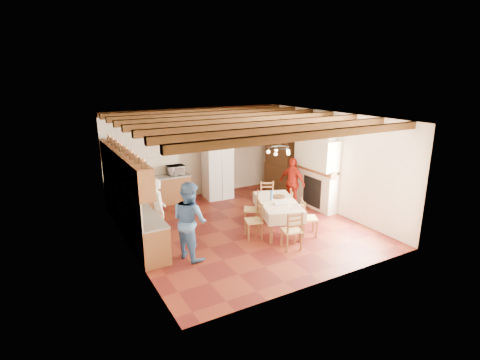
% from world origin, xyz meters
% --- Properties ---
extents(floor, '(6.00, 6.50, 0.02)m').
position_xyz_m(floor, '(0.00, 0.00, -0.01)').
color(floor, '#531613').
rests_on(floor, ground).
extents(ceiling, '(6.00, 6.50, 0.02)m').
position_xyz_m(ceiling, '(0.00, 0.00, 3.01)').
color(ceiling, silver).
rests_on(ceiling, ground).
extents(wall_back, '(6.00, 0.02, 3.00)m').
position_xyz_m(wall_back, '(0.00, 3.26, 1.50)').
color(wall_back, '#EFDFC7').
rests_on(wall_back, ground).
extents(wall_front, '(6.00, 0.02, 3.00)m').
position_xyz_m(wall_front, '(0.00, -3.26, 1.50)').
color(wall_front, '#EFDFC7').
rests_on(wall_front, ground).
extents(wall_left, '(0.02, 6.50, 3.00)m').
position_xyz_m(wall_left, '(-3.01, 0.00, 1.50)').
color(wall_left, '#EFDFC7').
rests_on(wall_left, ground).
extents(wall_right, '(0.02, 6.50, 3.00)m').
position_xyz_m(wall_right, '(3.01, 0.00, 1.50)').
color(wall_right, '#EFDFC7').
rests_on(wall_right, ground).
extents(ceiling_beams, '(6.00, 6.30, 0.16)m').
position_xyz_m(ceiling_beams, '(0.00, 0.00, 2.91)').
color(ceiling_beams, '#331F0A').
rests_on(ceiling_beams, ground).
extents(lower_cabinets_left, '(0.60, 4.30, 0.86)m').
position_xyz_m(lower_cabinets_left, '(-2.70, 1.05, 0.43)').
color(lower_cabinets_left, brown).
rests_on(lower_cabinets_left, ground).
extents(lower_cabinets_back, '(2.30, 0.60, 0.86)m').
position_xyz_m(lower_cabinets_back, '(-1.55, 2.95, 0.43)').
color(lower_cabinets_back, brown).
rests_on(lower_cabinets_back, ground).
extents(countertop_left, '(0.62, 4.30, 0.04)m').
position_xyz_m(countertop_left, '(-2.70, 1.05, 0.88)').
color(countertop_left, slate).
rests_on(countertop_left, lower_cabinets_left).
extents(countertop_back, '(2.34, 0.62, 0.04)m').
position_xyz_m(countertop_back, '(-1.55, 2.95, 0.88)').
color(countertop_back, slate).
rests_on(countertop_back, lower_cabinets_back).
extents(backsplash_left, '(0.03, 4.30, 0.60)m').
position_xyz_m(backsplash_left, '(-2.98, 1.05, 1.20)').
color(backsplash_left, '#EDEACC').
rests_on(backsplash_left, ground).
extents(backsplash_back, '(2.30, 0.03, 0.60)m').
position_xyz_m(backsplash_back, '(-1.55, 3.23, 1.20)').
color(backsplash_back, '#EDEACC').
rests_on(backsplash_back, ground).
extents(upper_cabinets, '(0.35, 4.20, 0.70)m').
position_xyz_m(upper_cabinets, '(-2.83, 1.05, 1.85)').
color(upper_cabinets, brown).
rests_on(upper_cabinets, ground).
extents(fireplace, '(0.56, 1.60, 2.80)m').
position_xyz_m(fireplace, '(2.72, 0.20, 1.40)').
color(fireplace, beige).
rests_on(fireplace, ground).
extents(wall_picture, '(0.34, 0.03, 0.42)m').
position_xyz_m(wall_picture, '(1.55, 3.23, 1.85)').
color(wall_picture, black).
rests_on(wall_picture, ground).
extents(refrigerator, '(0.92, 0.77, 1.76)m').
position_xyz_m(refrigerator, '(0.55, 2.63, 0.88)').
color(refrigerator, silver).
rests_on(refrigerator, floor).
extents(hutch, '(0.62, 1.29, 2.28)m').
position_xyz_m(hutch, '(2.75, 2.10, 1.14)').
color(hutch, '#33220E').
rests_on(hutch, floor).
extents(dining_table, '(1.51, 2.06, 0.81)m').
position_xyz_m(dining_table, '(0.73, -0.61, 0.73)').
color(dining_table, silver).
rests_on(dining_table, floor).
extents(chandelier, '(0.47, 0.47, 0.03)m').
position_xyz_m(chandelier, '(0.73, -0.61, 2.25)').
color(chandelier, black).
rests_on(chandelier, ground).
extents(chair_left_near, '(0.51, 0.52, 0.96)m').
position_xyz_m(chair_left_near, '(-0.09, -0.74, 0.48)').
color(chair_left_near, brown).
rests_on(chair_left_near, floor).
extents(chair_left_far, '(0.56, 0.57, 0.96)m').
position_xyz_m(chair_left_far, '(0.29, -0.01, 0.48)').
color(chair_left_far, brown).
rests_on(chair_left_far, floor).
extents(chair_right_near, '(0.54, 0.55, 0.96)m').
position_xyz_m(chair_right_near, '(1.24, -1.30, 0.48)').
color(chair_right_near, brown).
rests_on(chair_right_near, floor).
extents(chair_right_far, '(0.56, 0.57, 0.96)m').
position_xyz_m(chair_right_far, '(1.48, -0.50, 0.48)').
color(chair_right_far, brown).
rests_on(chair_right_far, floor).
extents(chair_end_near, '(0.50, 0.48, 0.96)m').
position_xyz_m(chair_end_near, '(0.38, -1.71, 0.48)').
color(chair_end_near, brown).
rests_on(chair_end_near, floor).
extents(chair_end_far, '(0.56, 0.55, 0.96)m').
position_xyz_m(chair_end_far, '(1.17, 0.53, 0.48)').
color(chair_end_far, brown).
rests_on(chair_end_far, floor).
extents(person_man, '(0.43, 0.62, 1.63)m').
position_xyz_m(person_man, '(-2.24, 0.26, 0.81)').
color(person_man, white).
rests_on(person_man, floor).
extents(person_woman_blue, '(0.89, 1.02, 1.79)m').
position_xyz_m(person_woman_blue, '(-1.89, -0.93, 0.89)').
color(person_woman_blue, '#426AA0').
rests_on(person_woman_blue, floor).
extents(person_woman_red, '(0.63, 1.00, 1.59)m').
position_xyz_m(person_woman_red, '(2.14, 0.63, 0.80)').
color(person_woman_red, '#AA1F12').
rests_on(person_woman_red, floor).
extents(microwave, '(0.55, 0.37, 0.30)m').
position_xyz_m(microwave, '(-0.79, 2.95, 1.05)').
color(microwave, silver).
rests_on(microwave, countertop_back).
extents(fridge_vase, '(0.32, 0.32, 0.29)m').
position_xyz_m(fridge_vase, '(0.56, 2.63, 1.91)').
color(fridge_vase, '#33220E').
rests_on(fridge_vase, refrigerator).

